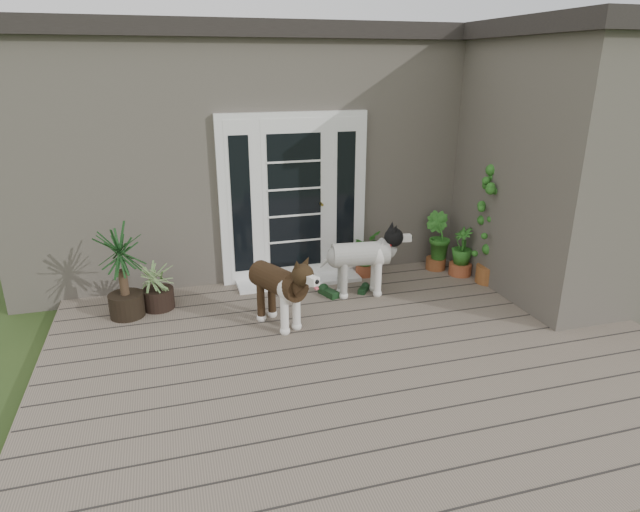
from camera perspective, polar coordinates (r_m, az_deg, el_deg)
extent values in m
cube|color=#6B5B4C|center=(5.42, 5.09, -10.97)|extent=(6.20, 4.60, 0.12)
cube|color=#665E54|center=(8.84, -4.70, 11.41)|extent=(7.40, 4.00, 3.10)
cube|color=#2D2826|center=(8.76, -5.02, 22.15)|extent=(7.60, 4.20, 0.20)
cube|color=#665E54|center=(7.25, 24.26, 7.93)|extent=(1.60, 2.40, 3.10)
cube|color=#2D2826|center=(7.15, 26.22, 20.92)|extent=(1.80, 2.60, 0.20)
cube|color=white|center=(6.90, -2.78, 6.09)|extent=(1.90, 0.14, 2.15)
cube|color=white|center=(7.04, -2.26, -2.62)|extent=(1.60, 0.40, 0.05)
imported|color=#215317|center=(7.21, 4.77, -0.13)|extent=(0.57, 0.57, 0.52)
imported|color=#235618|center=(7.58, 12.27, 0.75)|extent=(0.53, 0.53, 0.59)
imported|color=#1A4F16|center=(7.46, 14.74, -0.05)|extent=(0.36, 0.36, 0.52)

